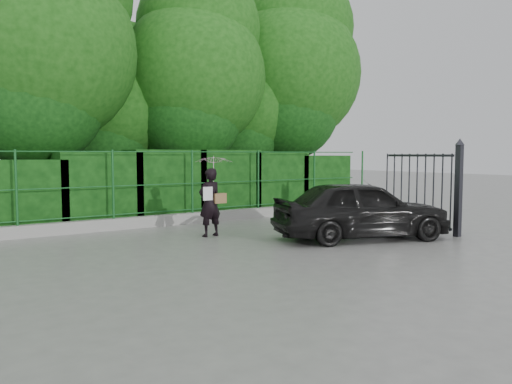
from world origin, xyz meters
TOP-DOWN VIEW (x-y plane):
  - ground at (0.00, 0.00)m, footprint 80.00×80.00m
  - kerb at (0.00, 4.50)m, footprint 14.00×0.25m
  - fence at (0.22, 4.50)m, footprint 14.13×0.06m
  - hedge at (0.13, 5.50)m, footprint 14.20×1.20m
  - trees at (1.14, 7.74)m, footprint 17.10×6.15m
  - gate at (4.60, -0.72)m, footprint 0.22×2.33m
  - woman at (-0.22, 2.22)m, footprint 0.91×0.91m
  - car at (2.42, -0.13)m, footprint 4.40×2.91m

SIDE VIEW (x-z plane):
  - ground at x=0.00m, z-range 0.00..0.00m
  - kerb at x=0.00m, z-range 0.00..0.30m
  - car at x=2.42m, z-range 0.00..1.39m
  - hedge at x=0.13m, z-range -0.06..2.06m
  - gate at x=4.60m, z-range 0.01..2.37m
  - fence at x=0.22m, z-range 0.30..2.10m
  - woman at x=-0.22m, z-range 0.29..2.25m
  - trees at x=1.14m, z-range 0.58..8.66m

